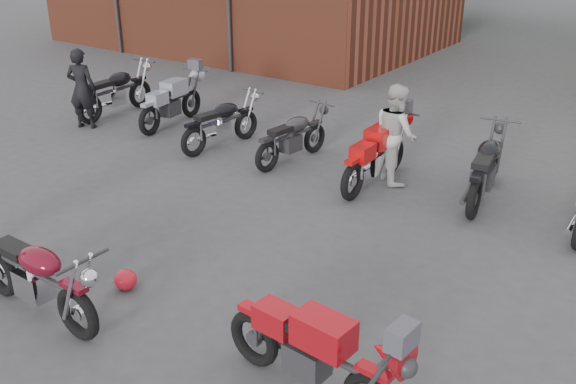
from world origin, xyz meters
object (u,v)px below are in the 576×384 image
Objects in this scene: helmet at (126,280)px; person_light at (396,134)px; row_bike_2 at (222,120)px; row_bike_4 at (376,152)px; row_bike_1 at (172,99)px; sportbike at (313,348)px; row_bike_3 at (293,134)px; person_dark at (82,89)px; row_bike_0 at (116,89)px; row_bike_5 at (486,164)px; vintage_motorcycle at (36,273)px.

helmet is 0.17× the size of person_light.
row_bike_4 is at bearing -81.74° from row_bike_2.
helmet is at bearing -147.72° from row_bike_1.
sportbike is 1.08× the size of row_bike_3.
person_light is 1.95m from row_bike_3.
person_dark reaches higher than row_bike_2.
row_bike_0 is 8.33m from row_bike_5.
sportbike is 1.16× the size of person_dark.
row_bike_1 is 6.78m from row_bike_5.
row_bike_1 is at bearing 123.25° from vintage_motorcycle.
vintage_motorcycle is at bearing -152.75° from row_bike_2.
vintage_motorcycle is 1.19× the size of person_dark.
row_bike_3 is at bearing 95.47° from vintage_motorcycle.
row_bike_3 is at bearing 47.34° from person_light.
row_bike_2 is 1.04× the size of row_bike_3.
row_bike_1 is (1.54, 0.17, -0.02)m from row_bike_0.
sportbike is at bearing -125.56° from row_bike_2.
person_dark reaches higher than row_bike_4.
row_bike_4 is (6.50, 0.77, -0.26)m from person_dark.
sportbike is at bearing 148.54° from person_light.
sportbike is 6.24m from row_bike_3.
person_dark reaches higher than vintage_motorcycle.
vintage_motorcycle is at bearing -139.80° from row_bike_0.
row_bike_4 is (5.07, -0.39, 0.01)m from row_bike_1.
row_bike_1 is (1.42, 1.16, -0.27)m from person_dark.
person_light reaches higher than row_bike_5.
row_bike_2 is at bearing -111.04° from row_bike_1.
person_light reaches higher than row_bike_1.
vintage_motorcycle is 1.03× the size of sportbike.
row_bike_4 is at bearing -101.32° from row_bike_1.
row_bike_5 reaches higher than helmet.
person_light is at bearing -76.04° from row_bike_3.
sportbike reaches higher than helmet.
row_bike_5 is at bearing 62.47° from helmet.
person_dark is 0.93× the size of row_bike_3.
vintage_motorcycle is 7.11m from person_dark.
row_bike_4 is (-0.17, -0.35, -0.25)m from person_light.
sportbike reaches higher than row_bike_3.
person_light is 3.51m from row_bike_2.
vintage_motorcycle is at bearing -109.55° from helmet.
row_bike_5 is at bearing 97.50° from sportbike.
vintage_motorcycle is at bearing 145.02° from row_bike_5.
person_dark is 6.55m from row_bike_4.
person_light is 5.25m from row_bike_1.
row_bike_0 is at bearing 153.94° from sportbike.
row_bike_3 is (1.57, 0.15, -0.02)m from row_bike_2.
person_light is 6.79m from row_bike_0.
row_bike_2 is 3.31m from row_bike_4.
helmet is 4.78m from row_bike_4.
row_bike_0 is at bearing 82.98° from row_bike_5.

